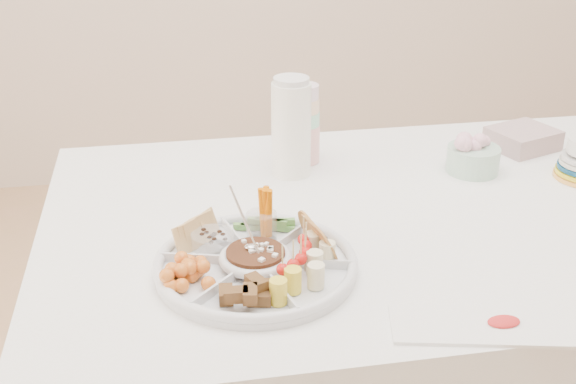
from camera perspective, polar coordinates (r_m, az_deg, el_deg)
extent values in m
cube|color=white|center=(1.82, 7.24, -12.15)|extent=(1.52, 1.02, 0.76)
cylinder|color=white|center=(1.37, -2.57, -5.51)|extent=(0.47, 0.47, 0.04)
cylinder|color=#4F2D12|center=(1.37, -2.57, -5.24)|extent=(0.14, 0.14, 0.04)
cylinder|color=white|center=(1.82, 1.31, 5.58)|extent=(0.10, 0.10, 0.22)
cylinder|color=white|center=(1.75, 0.25, 5.25)|extent=(0.10, 0.10, 0.25)
cylinder|color=#9BD1B8|center=(1.84, 14.46, 2.97)|extent=(0.14, 0.14, 0.10)
cube|color=#B59594|center=(2.04, 18.05, 4.03)|extent=(0.20, 0.18, 0.05)
cube|color=white|center=(1.27, 15.42, -10.20)|extent=(0.34, 0.17, 0.01)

